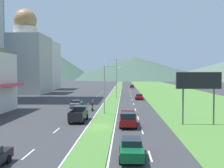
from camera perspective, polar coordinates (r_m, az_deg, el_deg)
ground_plane at (r=32.59m, az=-2.54°, el=-9.66°), size 600.00×600.00×0.00m
grass_median at (r=92.03m, az=0.88°, el=-1.83°), size 3.20×240.00×0.06m
grass_verge_right at (r=93.67m, az=13.58°, el=-1.82°), size 24.00×240.00×0.06m
lane_dash_left_1 at (r=23.16m, az=-18.33°, el=-14.78°), size 0.16×2.80×0.01m
lane_dash_left_2 at (r=31.36m, az=-12.39°, el=-10.18°), size 0.16×2.80×0.01m
lane_dash_left_3 at (r=39.85m, az=-9.03°, el=-7.45°), size 0.16×2.80×0.01m
lane_dash_left_4 at (r=48.50m, az=-6.88°, el=-5.68°), size 0.16×2.80×0.01m
lane_dash_left_5 at (r=57.22m, az=-5.39°, el=-4.44°), size 0.16×2.80×0.01m
lane_dash_left_6 at (r=65.99m, az=-4.30°, el=-3.53°), size 0.16×2.80×0.01m
lane_dash_left_7 at (r=74.80m, az=-3.47°, el=-2.83°), size 0.16×2.80×0.01m
lane_dash_left_8 at (r=83.62m, az=-2.81°, el=-2.28°), size 0.16×2.80×0.01m
lane_dash_left_9 at (r=92.46m, az=-2.28°, el=-1.83°), size 0.16×2.80×0.01m
lane_dash_left_10 at (r=101.31m, az=-1.84°, el=-1.46°), size 0.16×2.80×0.01m
lane_dash_left_11 at (r=110.17m, az=-1.48°, el=-1.15°), size 0.16×2.80×0.01m
lane_dash_left_12 at (r=119.03m, az=-1.16°, el=-0.89°), size 0.16×2.80×0.01m
lane_dash_right_1 at (r=21.83m, az=8.61°, el=-15.76°), size 0.16×2.80×0.01m
lane_dash_right_2 at (r=30.39m, az=6.85°, el=-10.54°), size 0.16×2.80×0.01m
lane_dash_right_3 at (r=39.10m, az=5.90°, el=-7.63°), size 0.16×2.80×0.01m
lane_dash_right_4 at (r=47.88m, az=5.31°, el=-5.78°), size 0.16×2.80×0.01m
lane_dash_right_5 at (r=56.70m, az=4.90°, el=-4.50°), size 0.16×2.80×0.01m
lane_dash_right_6 at (r=65.54m, az=4.60°, el=-3.57°), size 0.16×2.80×0.01m
lane_dash_right_7 at (r=74.40m, az=4.37°, el=-2.86°), size 0.16×2.80×0.01m
lane_dash_right_8 at (r=83.26m, az=4.20°, el=-2.30°), size 0.16×2.80×0.01m
lane_dash_right_9 at (r=92.13m, az=4.05°, el=-1.85°), size 0.16×2.80×0.01m
lane_dash_right_10 at (r=101.01m, az=3.93°, el=-1.48°), size 0.16×2.80×0.01m
lane_dash_right_11 at (r=109.89m, az=3.84°, el=-1.16°), size 0.16×2.80×0.01m
lane_dash_right_12 at (r=118.78m, az=3.75°, el=-0.90°), size 0.16×2.80×0.01m
edge_line_median_left at (r=92.10m, az=-0.21°, el=-1.84°), size 0.16×240.00×0.01m
edge_line_median_right at (r=91.99m, az=1.97°, el=-1.85°), size 0.16×240.00×0.01m
domed_building at (r=91.16m, az=-18.84°, el=5.30°), size 14.15×14.15×28.55m
midrise_colored at (r=112.70m, az=-16.25°, el=3.96°), size 15.53×15.53×20.15m
hill_far_left at (r=299.40m, az=-16.52°, el=5.18°), size 133.18×133.18×43.80m
hill_far_center at (r=304.58m, az=5.09°, el=3.62°), size 179.21×179.21×26.78m
street_lamp_near at (r=41.85m, az=-1.25°, el=-0.43°), size 2.97×0.28×8.12m
street_lamp_mid at (r=68.17m, az=0.74°, el=1.82°), size 3.20×0.28×10.75m
billboard_roadside at (r=34.83m, az=18.99°, el=0.08°), size 5.90×0.28×7.00m
car_0 at (r=20.95m, az=4.39°, el=-14.25°), size 1.95×4.35×1.58m
car_2 at (r=119.85m, az=4.50°, el=-0.51°), size 1.90×4.11×1.47m
car_3 at (r=66.39m, az=6.14°, el=-2.86°), size 2.01×4.11×1.45m
car_4 at (r=51.22m, az=-8.06°, el=-4.40°), size 1.90×4.58×1.47m
pickup_truck_0 at (r=32.63m, az=3.62°, el=-7.88°), size 2.18×5.40×2.00m
pickup_truck_1 at (r=36.65m, az=-7.44°, el=-6.76°), size 2.18×5.40×2.00m
motorcycle_rider at (r=46.38m, az=-4.44°, el=-5.12°), size 0.36×2.00×1.80m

